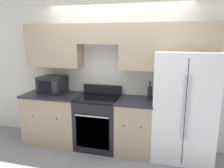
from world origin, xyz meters
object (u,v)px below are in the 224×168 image
at_px(refrigerator, 184,106).
at_px(bottle, 150,92).
at_px(oven_range, 98,122).
at_px(microwave, 53,85).

distance_m(refrigerator, bottle, 0.58).
xyz_separation_m(refrigerator, bottle, (-0.55, 0.08, 0.18)).
height_order(oven_range, refrigerator, refrigerator).
distance_m(oven_range, bottle, 1.06).
bearing_deg(microwave, refrigerator, -0.98).
distance_m(oven_range, microwave, 1.10).
xyz_separation_m(refrigerator, microwave, (-2.34, 0.04, 0.21)).
distance_m(refrigerator, microwave, 2.35).
bearing_deg(bottle, microwave, -178.71).
relative_size(refrigerator, microwave, 3.86).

